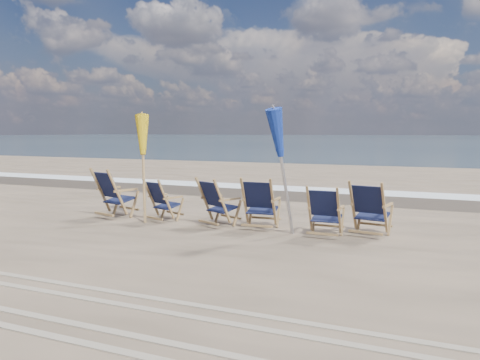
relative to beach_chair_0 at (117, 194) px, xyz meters
The scene contains 12 objects.
ocean 126.51m from the beach_chair_0, 88.85° to the left, with size 400.00×400.00×0.00m, color #324853.
surf_foam 7.26m from the beach_chair_0, 69.39° to the left, with size 200.00×1.40×0.01m, color silver.
wet_sand_strip 5.89m from the beach_chair_0, 64.22° to the left, with size 200.00×2.60×0.00m, color #42362A.
tire_tracks 5.05m from the beach_chair_0, 59.45° to the right, with size 80.00×1.30×0.01m, color gray, non-canonical shape.
beach_chair_0 is the anchor object (origin of this frame).
beach_chair_1 1.15m from the beach_chair_0, ahead, with size 0.59×0.66×0.92m, color #121736, non-canonical shape.
beach_chair_2 2.44m from the beach_chair_0, ahead, with size 0.63×0.71×0.99m, color #121736, non-canonical shape.
beach_chair_3 3.42m from the beach_chair_0, ahead, with size 0.66×0.74×1.02m, color #121736, non-canonical shape.
beach_chair_4 4.70m from the beach_chair_0, ahead, with size 0.60×0.68×0.94m, color #121736, non-canonical shape.
beach_chair_5 5.44m from the beach_chair_0, ahead, with size 0.66×0.74×1.02m, color #121736, non-canonical shape.
umbrella_yellow 1.32m from the beach_chair_0, 15.28° to the left, with size 0.30×0.30×2.26m.
umbrella_blue 3.94m from the beach_chair_0, ahead, with size 0.30×0.30×2.33m.
Camera 1 is at (3.70, -6.53, 1.89)m, focal length 35.00 mm.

